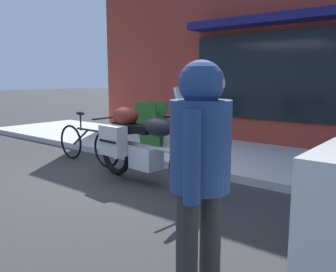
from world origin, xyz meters
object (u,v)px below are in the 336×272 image
at_px(sandwich_board_sign, 151,124).
at_px(touring_motorcycle, 140,142).
at_px(parked_bicycle, 87,143).
at_px(pedestrian_walking, 200,159).

bearing_deg(sandwich_board_sign, touring_motorcycle, -51.98).
bearing_deg(sandwich_board_sign, parked_bicycle, -97.72).
bearing_deg(touring_motorcycle, pedestrian_walking, -38.92).
bearing_deg(parked_bicycle, touring_motorcycle, -10.38).
relative_size(parked_bicycle, pedestrian_walking, 1.04).
height_order(touring_motorcycle, pedestrian_walking, pedestrian_walking).
bearing_deg(pedestrian_walking, parked_bicycle, 151.21).
distance_m(parked_bicycle, pedestrian_walking, 4.47).
relative_size(touring_motorcycle, sandwich_board_sign, 2.40).
bearing_deg(touring_motorcycle, sandwich_board_sign, 128.02).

